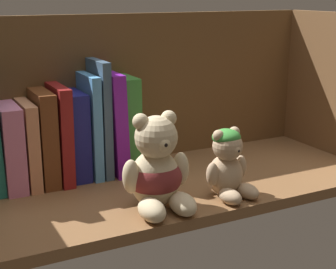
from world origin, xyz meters
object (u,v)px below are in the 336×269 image
book_5 (26,142)px  book_6 (42,136)px  teddy_bear_larger (157,172)px  book_11 (109,121)px  teddy_bear_smaller (228,165)px  book_9 (88,124)px  book_10 (97,117)px  book_12 (125,123)px  book_8 (74,134)px  book_4 (9,145)px  book_7 (58,132)px

book_5 → book_6: 3.08cm
teddy_bear_larger → book_6: bearing=122.0°
book_11 → teddy_bear_larger: (-0.03, -21.66, -3.62)cm
book_11 → teddy_bear_smaller: book_11 is taller
book_9 → teddy_bear_larger: size_ratio=1.22×
book_6 → book_10: 11.35cm
book_11 → book_12: bearing=0.0°
book_12 → book_8: bearing=180.0°
book_4 → book_10: size_ratio=0.69×
book_6 → teddy_bear_larger: (13.52, -21.66, -2.38)cm
book_6 → book_5: bearing=180.0°
book_6 → book_11: book_11 is taller
book_12 → book_7: bearing=180.0°
book_9 → book_6: bearing=180.0°
book_7 → book_5: bearing=180.0°
teddy_bear_smaller → book_4: bearing=145.7°
book_7 → book_10: bearing=0.0°
book_4 → book_5: (3.22, 0.00, 0.11)cm
book_9 → teddy_bear_larger: 22.41cm
book_4 → book_12: book_12 is taller
book_4 → book_7: size_ratio=0.85×
book_7 → book_12: book_12 is taller
book_10 → book_7: bearing=180.0°
teddy_bear_larger → book_5: bearing=127.2°
book_5 → book_8: bearing=0.0°
book_6 → book_9: bearing=0.0°
book_9 → book_12: (7.88, 0.00, -0.56)cm
teddy_bear_larger → teddy_bear_smaller: bearing=-3.9°
book_12 → book_10: bearing=180.0°
book_9 → book_5: bearing=180.0°
book_9 → book_11: bearing=0.0°
teddy_bear_smaller → book_9: bearing=128.4°
book_4 → book_10: (17.24, 0.00, 3.47)cm
book_11 → book_10: bearing=180.0°
book_9 → book_12: book_9 is taller
book_4 → book_9: size_ratio=0.78×
book_5 → teddy_bear_larger: 27.25cm
book_11 → book_9: bearing=180.0°
book_5 → book_9: size_ratio=0.79×
book_6 → teddy_bear_smaller: (26.90, -22.57, -2.99)cm
book_4 → book_11: 19.84cm
book_7 → book_9: size_ratio=0.92×
book_7 → teddy_bear_smaller: book_7 is taller
book_4 → book_12: size_ratio=0.83×
book_5 → book_11: bearing=0.0°
book_7 → book_11: bearing=0.0°
book_9 → book_11: 4.53cm
book_10 → book_12: bearing=0.0°
book_4 → teddy_bear_smaller: bearing=-34.3°
book_7 → book_10: (8.06, 0.00, 2.09)cm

